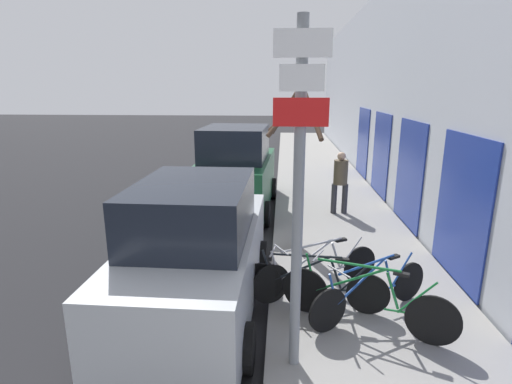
# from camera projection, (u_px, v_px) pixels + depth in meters

# --- Properties ---
(ground_plane) EXTENTS (80.00, 80.00, 0.00)m
(ground_plane) POSITION_uv_depth(u_px,v_px,m) (242.00, 205.00, 11.95)
(ground_plane) COLOR black
(sidewalk_curb) EXTENTS (3.20, 32.00, 0.15)m
(sidewalk_curb) POSITION_uv_depth(u_px,v_px,m) (321.00, 183.00, 14.47)
(sidewalk_curb) COLOR gray
(sidewalk_curb) RESTS_ON ground
(building_facade) EXTENTS (0.23, 32.00, 6.50)m
(building_facade) POSITION_uv_depth(u_px,v_px,m) (377.00, 94.00, 13.48)
(building_facade) COLOR #B2B7C1
(building_facade) RESTS_ON ground
(signpost) EXTENTS (0.58, 0.14, 3.96)m
(signpost) POSITION_uv_depth(u_px,v_px,m) (298.00, 192.00, 4.33)
(signpost) COLOR gray
(signpost) RESTS_ON sidewalk_curb
(bicycle_0) EXTENTS (2.26, 0.99, 0.96)m
(bicycle_0) POSITION_uv_depth(u_px,v_px,m) (365.00, 301.00, 5.51)
(bicycle_0) COLOR black
(bicycle_0) RESTS_ON sidewalk_curb
(bicycle_1) EXTENTS (1.90, 1.31, 0.87)m
(bicycle_1) POSITION_uv_depth(u_px,v_px,m) (371.00, 291.00, 5.82)
(bicycle_1) COLOR black
(bicycle_1) RESTS_ON sidewalk_curb
(bicycle_2) EXTENTS (2.19, 0.54, 0.87)m
(bicycle_2) POSITION_uv_depth(u_px,v_px,m) (314.00, 284.00, 6.03)
(bicycle_2) COLOR black
(bicycle_2) RESTS_ON sidewalk_curb
(bicycle_3) EXTENTS (2.08, 1.15, 0.88)m
(bicycle_3) POSITION_uv_depth(u_px,v_px,m) (318.00, 270.00, 6.49)
(bicycle_3) COLOR black
(bicycle_3) RESTS_ON sidewalk_curb
(parked_car_0) EXTENTS (2.01, 4.39, 2.11)m
(parked_car_0) POSITION_uv_depth(u_px,v_px,m) (197.00, 254.00, 6.06)
(parked_car_0) COLOR #B2B7BC
(parked_car_0) RESTS_ON ground
(parked_car_1) EXTENTS (2.21, 4.34, 2.39)m
(parked_car_1) POSITION_uv_depth(u_px,v_px,m) (236.00, 173.00, 11.17)
(parked_car_1) COLOR #144728
(parked_car_1) RESTS_ON ground
(pedestrian_near) EXTENTS (0.43, 0.37, 1.65)m
(pedestrian_near) POSITION_uv_depth(u_px,v_px,m) (340.00, 178.00, 10.48)
(pedestrian_near) COLOR #333338
(pedestrian_near) RESTS_ON sidewalk_curb
(street_tree) EXTENTS (1.02, 1.58, 3.37)m
(street_tree) POSITION_uv_depth(u_px,v_px,m) (298.00, 175.00, 7.94)
(street_tree) COLOR #4C3828
(street_tree) RESTS_ON sidewalk_curb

